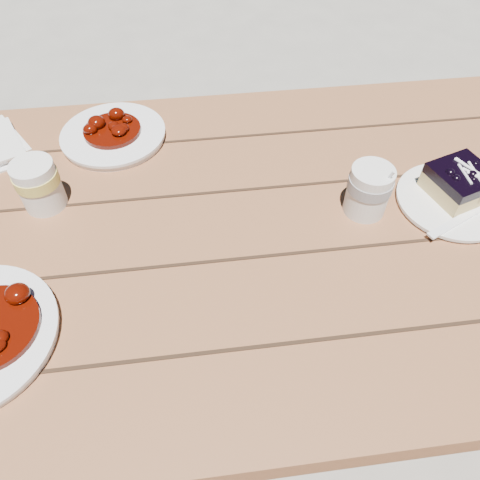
{
  "coord_description": "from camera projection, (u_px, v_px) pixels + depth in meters",
  "views": [
    {
      "loc": [
        0.1,
        -0.55,
        1.35
      ],
      "look_at": [
        0.15,
        -0.09,
        0.81
      ],
      "focal_mm": 35.0,
      "sensor_mm": 36.0,
      "label": 1
    }
  ],
  "objects": [
    {
      "name": "picnic_table",
      "position": [
        157.0,
        285.0,
        0.92
      ],
      "size": [
        2.0,
        1.55,
        0.75
      ],
      "color": "brown",
      "rests_on": "ground"
    },
    {
      "name": "dessert_plate",
      "position": [
        452.0,
        201.0,
        0.84
      ],
      "size": [
        0.19,
        0.19,
        0.01
      ],
      "primitive_type": "cylinder",
      "color": "white",
      "rests_on": "picnic_table"
    },
    {
      "name": "fork_dessert",
      "position": [
        456.0,
        222.0,
        0.8
      ],
      "size": [
        0.16,
        0.09,
        0.0
      ],
      "primitive_type": null,
      "rotation": [
        0.0,
        0.0,
        -1.14
      ],
      "color": "white",
      "rests_on": "dessert_plate"
    },
    {
      "name": "blueberry_cake",
      "position": [
        460.0,
        182.0,
        0.83
      ],
      "size": [
        0.12,
        0.12,
        0.06
      ],
      "rotation": [
        0.0,
        0.0,
        0.31
      ],
      "color": "#DEC279",
      "rests_on": "dessert_plate"
    },
    {
      "name": "second_stew",
      "position": [
        111.0,
        124.0,
        0.94
      ],
      "size": [
        0.12,
        0.12,
        0.04
      ],
      "primitive_type": null,
      "color": "#500C02",
      "rests_on": "second_plate"
    },
    {
      "name": "ground",
      "position": [
        184.0,
        400.0,
        1.37
      ],
      "size": [
        60.0,
        60.0,
        0.0
      ],
      "primitive_type": "plane",
      "color": "gray",
      "rests_on": "ground"
    },
    {
      "name": "second_cup",
      "position": [
        39.0,
        185.0,
        0.81
      ],
      "size": [
        0.07,
        0.07,
        0.09
      ],
      "primitive_type": "cylinder",
      "color": "white",
      "rests_on": "picnic_table"
    },
    {
      "name": "coffee_cup",
      "position": [
        368.0,
        191.0,
        0.8
      ],
      "size": [
        0.07,
        0.07,
        0.09
      ],
      "primitive_type": "cylinder",
      "color": "white",
      "rests_on": "picnic_table"
    },
    {
      "name": "second_plate",
      "position": [
        114.0,
        136.0,
        0.96
      ],
      "size": [
        0.21,
        0.21,
        0.02
      ],
      "primitive_type": "cylinder",
      "color": "white",
      "rests_on": "picnic_table"
    }
  ]
}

